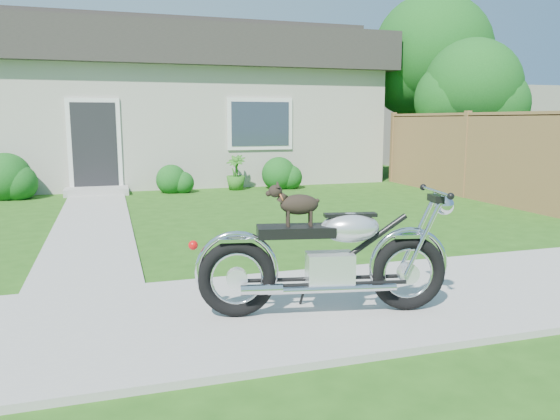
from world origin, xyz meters
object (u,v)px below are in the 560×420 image
object	(u,v)px
potted_plant_right	(236,173)
motorcycle_with_dog	(330,257)
tree_near	(478,93)
house	(149,104)
fence	(466,155)
tree_far	(437,60)

from	to	relation	value
potted_plant_right	motorcycle_with_dog	world-z (taller)	motorcycle_with_dog
motorcycle_with_dog	tree_near	bearing A→B (deg)	57.77
house	motorcycle_with_dog	distance (m)	12.40
fence	tree_near	xyz separation A→B (m)	(1.37, 1.52, 1.43)
house	potted_plant_right	distance (m)	4.24
fence	tree_far	xyz separation A→B (m)	(1.71, 3.93, 2.46)
fence	potted_plant_right	distance (m)	5.36
tree_near	motorcycle_with_dog	size ratio (longest dim) A/B	1.68
tree_near	tree_far	distance (m)	2.64
tree_far	motorcycle_with_dog	world-z (taller)	tree_far
tree_far	motorcycle_with_dog	size ratio (longest dim) A/B	2.40
tree_far	motorcycle_with_dog	bearing A→B (deg)	-126.75
fence	house	bearing A→B (deg)	135.26
tree_far	fence	bearing A→B (deg)	-113.52
fence	potted_plant_right	size ratio (longest dim) A/B	7.78
fence	tree_far	size ratio (longest dim) A/B	1.25
fence	potted_plant_right	bearing A→B (deg)	148.36
tree_near	motorcycle_with_dog	xyz separation A→B (m)	(-7.10, -7.56, -1.83)
motorcycle_with_dog	potted_plant_right	bearing A→B (deg)	93.35
house	potted_plant_right	world-z (taller)	house
fence	potted_plant_right	world-z (taller)	fence
house	tree_near	bearing A→B (deg)	-31.59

